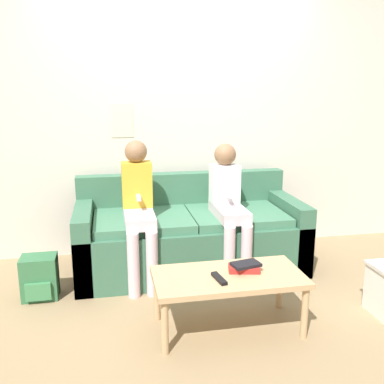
% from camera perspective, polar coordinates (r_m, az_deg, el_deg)
% --- Properties ---
extents(ground_plane, '(10.00, 10.00, 0.00)m').
position_cam_1_polar(ground_plane, '(3.40, 1.36, -13.38)').
color(ground_plane, '#937A56').
extents(wall_back, '(8.00, 0.06, 2.60)m').
position_cam_1_polar(wall_back, '(4.08, -1.81, 10.15)').
color(wall_back, beige).
rests_on(wall_back, ground_plane).
extents(couch, '(1.92, 0.85, 0.79)m').
position_cam_1_polar(couch, '(3.77, -0.38, -5.89)').
color(couch, '#38664C').
rests_on(couch, ground_plane).
extents(coffee_table, '(0.96, 0.48, 0.38)m').
position_cam_1_polar(coffee_table, '(2.82, 4.88, -11.72)').
color(coffee_table, tan).
rests_on(coffee_table, ground_plane).
extents(person_left, '(0.24, 0.58, 1.14)m').
position_cam_1_polar(person_left, '(3.43, -7.15, -1.63)').
color(person_left, silver).
rests_on(person_left, ground_plane).
extents(person_right, '(0.24, 0.58, 1.10)m').
position_cam_1_polar(person_right, '(3.55, 4.92, -1.35)').
color(person_right, silver).
rests_on(person_right, ground_plane).
extents(tv_remote, '(0.07, 0.17, 0.02)m').
position_cam_1_polar(tv_remote, '(2.72, 3.63, -11.43)').
color(tv_remote, black).
rests_on(tv_remote, coffee_table).
extents(book_stack, '(0.22, 0.15, 0.06)m').
position_cam_1_polar(book_stack, '(2.85, 7.02, -9.90)').
color(book_stack, red).
rests_on(book_stack, coffee_table).
extents(backpack, '(0.26, 0.23, 0.33)m').
position_cam_1_polar(backpack, '(3.47, -19.64, -10.70)').
color(backpack, '#336B42').
rests_on(backpack, ground_plane).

